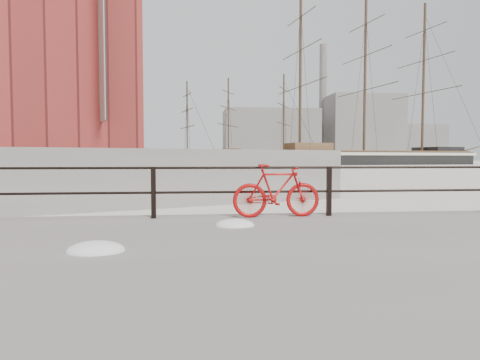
# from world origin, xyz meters

# --- Properties ---
(far_quay) EXTENTS (78.44, 148.07, 1.80)m
(far_quay) POSITION_xyz_m (-40.00, 72.00, 0.90)
(far_quay) COLOR gray
(far_quay) RESTS_ON ground
(bicycle) EXTENTS (1.75, 0.35, 1.05)m
(bicycle) POSITION_xyz_m (-4.60, -0.25, 0.88)
(bicycle) COLOR #A90B0B
(bicycle) RESTS_ON promenade
(barque_black) EXTENTS (70.08, 34.95, 37.44)m
(barque_black) POSITION_xyz_m (30.17, 80.71, 0.00)
(barque_black) COLOR black
(barque_black) RESTS_ON ground
(schooner_mid) EXTENTS (29.07, 21.89, 19.47)m
(schooner_mid) POSITION_xyz_m (6.47, 80.86, 0.00)
(schooner_mid) COLOR beige
(schooner_mid) RESTS_ON ground
(schooner_left) EXTENTS (25.35, 16.56, 17.83)m
(schooner_left) POSITION_xyz_m (-12.84, 77.74, 0.00)
(schooner_left) COLOR beige
(schooner_left) RESTS_ON ground
(workboat_near) EXTENTS (11.07, 8.04, 7.00)m
(workboat_near) POSITION_xyz_m (-23.05, 33.47, 0.00)
(workboat_near) COLOR black
(workboat_near) RESTS_ON ground
(industrial_west) EXTENTS (32.00, 18.00, 18.00)m
(industrial_west) POSITION_xyz_m (20.00, 140.00, 9.00)
(industrial_west) COLOR gray
(industrial_west) RESTS_ON ground
(industrial_mid) EXTENTS (26.00, 20.00, 24.00)m
(industrial_mid) POSITION_xyz_m (55.00, 145.00, 12.00)
(industrial_mid) COLOR gray
(industrial_mid) RESTS_ON ground
(industrial_east) EXTENTS (20.00, 16.00, 14.00)m
(industrial_east) POSITION_xyz_m (78.00, 150.00, 7.00)
(industrial_east) COLOR gray
(industrial_east) RESTS_ON ground
(smokestack) EXTENTS (2.80, 2.80, 44.00)m
(smokestack) POSITION_xyz_m (42.00, 150.00, 22.00)
(smokestack) COLOR gray
(smokestack) RESTS_ON ground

